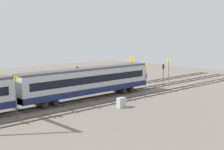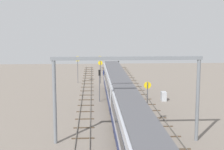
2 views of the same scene
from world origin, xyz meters
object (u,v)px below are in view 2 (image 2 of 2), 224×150
Objects in this scene: speed_sign_distant_end at (100,64)px; relay_cabinet at (164,96)px; signal_light_trackside_departure at (100,81)px; train at (122,101)px; speed_sign_far_trackside at (147,98)px; overhead_gantry at (127,81)px; speed_sign_near_foreground at (100,69)px; speed_sign_mid_trackside at (78,65)px; signal_light_trackside_approach at (118,68)px.

relay_cabinet is at bearing -158.13° from speed_sign_distant_end.
signal_light_trackside_departure is 3.51× the size of relay_cabinet.
train is 9.49× the size of speed_sign_far_trackside.
overhead_gantry is 3.23× the size of speed_sign_near_foreground.
overhead_gantry is at bearing 157.34° from relay_cabinet.
train is at bearing -175.87° from speed_sign_near_foreground.
speed_sign_near_foreground is 0.87× the size of speed_sign_far_trackside.
speed_sign_far_trackside is (5.08, -2.88, -2.98)m from overhead_gantry.
relay_cabinet is (13.21, -4.75, -2.64)m from speed_sign_far_trackside.
overhead_gantry reaches higher than signal_light_trackside_departure.
overhead_gantry is 3.01× the size of signal_light_trackside_departure.
speed_sign_far_trackside is (-30.31, -9.35, -0.31)m from speed_sign_mid_trackside.
signal_light_trackside_approach is 0.90× the size of signal_light_trackside_departure.
overhead_gantry is 2.82× the size of speed_sign_far_trackside.
speed_sign_mid_trackside is at bearing 10.35° from overhead_gantry.
speed_sign_near_foreground is 0.94× the size of speed_sign_distant_end.
relay_cabinet is (-23.48, -9.42, -2.42)m from speed_sign_distant_end.
speed_sign_distant_end is 0.99× the size of signal_light_trackside_departure.
speed_sign_near_foreground is at bearing 104.79° from signal_light_trackside_approach.
speed_sign_mid_trackside reaches higher than relay_cabinet.
signal_light_trackside_approach is at bearing -3.36° from train.
signal_light_trackside_departure is at bearing 178.56° from speed_sign_distant_end.
overhead_gantry is 41.93m from speed_sign_distant_end.
relay_cabinet is at bearing -19.78° from speed_sign_far_trackside.
speed_sign_far_trackside is at bearing -172.74° from speed_sign_distant_end.
signal_light_trackside_departure is (11.49, 2.50, 0.56)m from train.
speed_sign_far_trackside is at bearing -162.86° from speed_sign_mid_trackside.
signal_light_trackside_departure is at bearing 12.26° from train.
relay_cabinet is (-17.10, -14.10, -2.95)m from speed_sign_mid_trackside.
speed_sign_far_trackside is 1.08× the size of speed_sign_distant_end.
speed_sign_far_trackside is 3.75× the size of relay_cabinet.
relay_cabinet is at bearing -33.17° from train.
overhead_gantry is (-6.80, 0.12, 3.66)m from train.
speed_sign_mid_trackside reaches higher than speed_sign_near_foreground.
signal_light_trackside_departure reaches higher than speed_sign_near_foreground.
signal_light_trackside_approach reaches higher than relay_cabinet.
speed_sign_far_trackside is at bearing -121.84° from train.
relay_cabinet is at bearing -161.03° from signal_light_trackside_approach.
speed_sign_mid_trackside is 22.36m from relay_cabinet.
train reaches higher than speed_sign_distant_end.
signal_light_trackside_approach is (0.97, -3.66, -0.07)m from speed_sign_near_foreground.
speed_sign_far_trackside is at bearing -177.94° from signal_light_trackside_approach.
speed_sign_near_foreground is 4.76m from speed_sign_mid_trackside.
relay_cabinet is at bearing -140.50° from speed_sign_mid_trackside.
overhead_gantry is 6.56m from speed_sign_far_trackside.
signal_light_trackside_departure is (13.21, 5.26, -0.12)m from speed_sign_far_trackside.
speed_sign_mid_trackside is 3.86× the size of relay_cabinet.
signal_light_trackside_approach is at bearing -90.75° from speed_sign_mid_trackside.
train is at bearing -167.74° from signal_light_trackside_departure.
overhead_gantry reaches higher than train.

